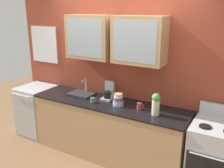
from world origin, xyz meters
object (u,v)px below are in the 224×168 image
object	(u,v)px
vase	(156,104)
cup_near_bowls	(140,106)
sink_faucet	(82,93)
cup_near_sink	(93,100)
coffee_maker	(109,92)
bowl_stack	(118,100)
stove_range	(214,158)
dishwasher	(37,110)

from	to	relation	value
vase	cup_near_bowls	size ratio (longest dim) A/B	2.84
sink_faucet	cup_near_sink	bearing A→B (deg)	-29.98
cup_near_sink	coffee_maker	world-z (taller)	coffee_maker
sink_faucet	coffee_maker	xyz separation A→B (m)	(0.50, 0.05, 0.09)
cup_near_bowls	coffee_maker	world-z (taller)	coffee_maker
bowl_stack	coffee_maker	world-z (taller)	coffee_maker
sink_faucet	vase	world-z (taller)	vase
cup_near_bowls	bowl_stack	bearing A→B (deg)	-178.53
stove_range	bowl_stack	size ratio (longest dim) A/B	6.02
bowl_stack	coffee_maker	bearing A→B (deg)	148.53
cup_near_bowls	stove_range	bearing A→B (deg)	0.44
stove_range	cup_near_bowls	world-z (taller)	stove_range
dishwasher	coffee_maker	bearing A→B (deg)	5.71
cup_near_sink	dishwasher	xyz separation A→B (m)	(-1.36, 0.12, -0.50)
vase	dishwasher	bearing A→B (deg)	178.35
cup_near_sink	coffee_maker	xyz separation A→B (m)	(0.13, 0.26, 0.07)
stove_range	bowl_stack	xyz separation A→B (m)	(-1.41, -0.02, 0.53)
dishwasher	stove_range	bearing A→B (deg)	0.07
dishwasher	cup_near_sink	bearing A→B (deg)	-4.83
cup_near_bowls	vase	bearing A→B (deg)	-13.63
stove_range	cup_near_sink	world-z (taller)	stove_range
bowl_stack	dishwasher	world-z (taller)	bowl_stack
vase	coffee_maker	size ratio (longest dim) A/B	1.06
dishwasher	coffee_maker	xyz separation A→B (m)	(1.49, 0.15, 0.57)
cup_near_sink	stove_range	bearing A→B (deg)	3.80
sink_faucet	bowl_stack	size ratio (longest dim) A/B	2.29
cup_near_bowls	dishwasher	bearing A→B (deg)	179.89
bowl_stack	cup_near_bowls	world-z (taller)	bowl_stack
sink_faucet	cup_near_sink	size ratio (longest dim) A/B	4.15
sink_faucet	bowl_stack	distance (m)	0.77
stove_range	coffee_maker	world-z (taller)	coffee_maker
bowl_stack	cup_near_sink	distance (m)	0.41
sink_faucet	dishwasher	bearing A→B (deg)	-174.38
sink_faucet	vase	distance (m)	1.39
sink_faucet	vase	bearing A→B (deg)	-6.91
bowl_stack	cup_near_sink	size ratio (longest dim) A/B	1.82
cup_near_sink	coffee_maker	bearing A→B (deg)	64.07
stove_range	vase	xyz separation A→B (m)	(-0.80, -0.07, 0.61)
vase	dishwasher	distance (m)	2.45
cup_near_sink	cup_near_bowls	xyz separation A→B (m)	(0.74, 0.11, 0.01)
sink_faucet	dishwasher	size ratio (longest dim) A/B	0.45
stove_range	cup_near_sink	distance (m)	1.87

